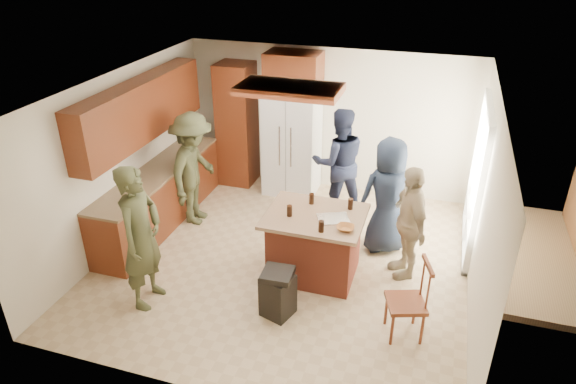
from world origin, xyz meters
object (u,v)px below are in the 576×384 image
(person_behind_right, at_px, (388,196))
(kitchen_island, at_px, (314,244))
(person_behind_left, at_px, (339,162))
(refrigerator, at_px, (292,143))
(person_counter, at_px, (194,169))
(trash_bin, at_px, (278,293))
(spindle_chair, at_px, (408,303))
(person_side_right, at_px, (409,222))
(person_front_left, at_px, (141,237))

(person_behind_right, bearing_deg, kitchen_island, 21.12)
(person_behind_left, height_order, refrigerator, refrigerator)
(person_behind_left, relative_size, person_counter, 0.99)
(trash_bin, relative_size, spindle_chair, 0.63)
(spindle_chair, bearing_deg, person_side_right, 96.66)
(person_side_right, bearing_deg, kitchen_island, -95.72)
(person_counter, relative_size, trash_bin, 2.88)
(person_counter, bearing_deg, person_front_left, -173.20)
(refrigerator, bearing_deg, spindle_chair, -53.37)
(person_behind_right, relative_size, refrigerator, 0.96)
(person_front_left, relative_size, person_counter, 1.03)
(person_counter, distance_m, spindle_chair, 3.88)
(refrigerator, relative_size, spindle_chair, 1.81)
(trash_bin, bearing_deg, person_counter, 137.86)
(person_behind_right, bearing_deg, spindle_chair, 78.50)
(trash_bin, bearing_deg, person_front_left, -172.01)
(person_front_left, xyz_separation_m, refrigerator, (0.83, 3.48, -0.03))
(person_front_left, xyz_separation_m, trash_bin, (1.64, 0.23, -0.62))
(person_behind_right, xyz_separation_m, person_side_right, (0.35, -0.53, -0.06))
(person_counter, bearing_deg, person_behind_right, -90.47)
(person_side_right, xyz_separation_m, kitchen_island, (-1.17, -0.39, -0.33))
(person_front_left, height_order, person_counter, person_front_left)
(person_behind_left, relative_size, person_side_right, 1.12)
(kitchen_island, bearing_deg, person_side_right, 18.59)
(person_counter, distance_m, refrigerator, 1.87)
(person_behind_right, bearing_deg, person_behind_left, -71.20)
(person_behind_right, height_order, refrigerator, refrigerator)
(person_side_right, height_order, kitchen_island, person_side_right)
(trash_bin, bearing_deg, person_side_right, 43.77)
(person_behind_right, relative_size, person_side_right, 1.08)
(refrigerator, bearing_deg, person_front_left, -103.38)
(person_side_right, bearing_deg, person_counter, -121.96)
(person_side_right, distance_m, spindle_chair, 1.27)
(trash_bin, bearing_deg, person_behind_left, 87.22)
(person_behind_left, bearing_deg, person_counter, 0.75)
(person_side_right, relative_size, refrigerator, 0.89)
(kitchen_island, xyz_separation_m, spindle_chair, (1.31, -0.82, -0.02))
(kitchen_island, bearing_deg, person_behind_left, 92.43)
(kitchen_island, bearing_deg, person_front_left, -147.98)
(person_front_left, height_order, trash_bin, person_front_left)
(person_front_left, relative_size, person_behind_left, 1.04)
(person_front_left, relative_size, person_side_right, 1.17)
(refrigerator, height_order, trash_bin, refrigerator)
(person_front_left, bearing_deg, person_behind_left, -31.11)
(person_front_left, distance_m, person_counter, 2.02)
(person_behind_right, xyz_separation_m, spindle_chair, (0.49, -1.74, -0.41))
(person_behind_right, bearing_deg, trash_bin, 33.69)
(person_counter, height_order, refrigerator, person_counter)
(person_behind_right, bearing_deg, person_counter, -25.65)
(person_side_right, bearing_deg, refrigerator, -155.61)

